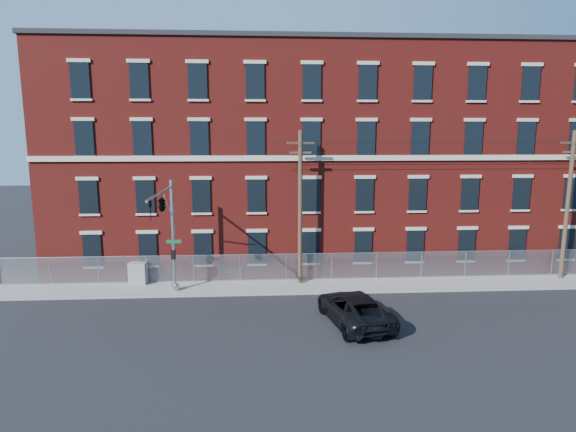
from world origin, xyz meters
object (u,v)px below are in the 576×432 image
(traffic_signal_mast, at_px, (165,214))
(utility_cabinet, at_px, (138,273))
(utility_pole_near, at_px, (300,205))
(pickup_truck, at_px, (354,308))

(traffic_signal_mast, distance_m, utility_cabinet, 6.51)
(traffic_signal_mast, bearing_deg, utility_pole_near, 23.14)
(traffic_signal_mast, relative_size, utility_cabinet, 4.86)
(utility_pole_near, xyz_separation_m, utility_cabinet, (-10.67, 0.40, -4.50))
(pickup_truck, bearing_deg, utility_cabinet, -39.69)
(utility_pole_near, distance_m, pickup_truck, 8.40)
(pickup_truck, bearing_deg, utility_pole_near, -82.01)
(utility_pole_near, relative_size, pickup_truck, 1.72)
(traffic_signal_mast, xyz_separation_m, utility_pole_near, (8.00, 3.42, -0.05))
(utility_cabinet, bearing_deg, pickup_truck, -20.60)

